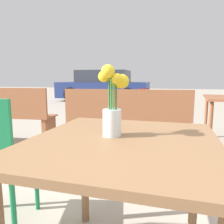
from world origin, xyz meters
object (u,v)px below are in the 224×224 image
object	(u,v)px
table_front	(123,161)
flower_vase	(113,102)
parked_car	(104,86)
bicycle	(129,102)
bench_near	(127,121)

from	to	relation	value
table_front	flower_vase	size ratio (longest dim) A/B	2.72
flower_vase	table_front	bearing A→B (deg)	-36.25
flower_vase	parked_car	world-z (taller)	parked_car
flower_vase	bicycle	xyz separation A→B (m)	(-0.73, 4.71, -0.52)
flower_vase	parked_car	size ratio (longest dim) A/B	0.08
parked_car	table_front	bearing A→B (deg)	-73.03
table_front	parked_car	bearing A→B (deg)	106.97
bench_near	table_front	bearing A→B (deg)	-80.40
table_front	flower_vase	xyz separation A→B (m)	(-0.06, 0.04, 0.26)
bench_near	parked_car	bearing A→B (deg)	108.75
flower_vase	bench_near	bearing A→B (deg)	97.84
bench_near	parked_car	xyz separation A→B (m)	(-2.24, 6.61, 0.16)
bicycle	parked_car	xyz separation A→B (m)	(-1.73, 3.53, 0.26)
flower_vase	bench_near	world-z (taller)	flower_vase
flower_vase	parked_car	bearing A→B (deg)	106.68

